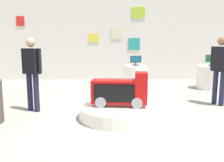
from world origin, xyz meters
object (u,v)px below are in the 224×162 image
display_pedestal_center_rear (135,77)px  tv_on_center_rear (136,61)px  novelty_firetruck_tv (120,92)px  shopper_browsing_rear (32,69)px  display_pedestal_left_rear (210,77)px  tv_on_left_rear (211,59)px  shopper_browsing_near_truck (220,66)px  main_display_pedestal (119,112)px

display_pedestal_center_rear → tv_on_center_rear: size_ratio=2.07×
novelty_firetruck_tv → shopper_browsing_rear: (-1.90, 0.51, 0.41)m
display_pedestal_left_rear → shopper_browsing_rear: bearing=-153.1°
display_pedestal_center_rear → tv_on_center_rear: 0.54m
tv_on_left_rear → shopper_browsing_near_truck: bearing=-107.7°
tv_on_left_rear → tv_on_center_rear: bearing=176.0°
tv_on_left_rear → shopper_browsing_near_truck: size_ratio=0.24×
tv_on_left_rear → shopper_browsing_rear: bearing=-153.2°
shopper_browsing_rear → tv_on_left_rear: bearing=26.8°
shopper_browsing_near_truck → shopper_browsing_rear: size_ratio=1.02×
display_pedestal_left_rear → shopper_browsing_rear: 5.61m
main_display_pedestal → tv_on_left_rear: (3.10, 3.02, 0.84)m
display_pedestal_left_rear → tv_on_left_rear: tv_on_left_rear is taller
novelty_firetruck_tv → tv_on_left_rear: 4.34m
main_display_pedestal → shopper_browsing_near_truck: bearing=22.0°
display_pedestal_left_rear → tv_on_left_rear: 0.58m
display_pedestal_center_rear → main_display_pedestal: bearing=-101.8°
tv_on_center_rear → tv_on_left_rear: bearing=-4.0°
tv_on_center_rear → shopper_browsing_near_truck: 2.83m
display_pedestal_center_rear → tv_on_center_rear: tv_on_center_rear is taller
tv_on_left_rear → display_pedestal_left_rear: bearing=109.6°
tv_on_center_rear → main_display_pedestal: bearing=-101.8°
novelty_firetruck_tv → display_pedestal_left_rear: size_ratio=1.32×
tv_on_left_rear → display_pedestal_center_rear: tv_on_left_rear is taller
novelty_firetruck_tv → display_pedestal_left_rear: novelty_firetruck_tv is taller
display_pedestal_left_rear → shopper_browsing_near_truck: bearing=-107.6°
shopper_browsing_near_truck → shopper_browsing_rear: bearing=-173.6°
tv_on_left_rear → shopper_browsing_rear: (-4.98, -2.52, -0.02)m
main_display_pedestal → shopper_browsing_near_truck: 2.77m
main_display_pedestal → tv_on_left_rear: 4.40m
display_pedestal_left_rear → tv_on_left_rear: (0.00, -0.00, 0.58)m
novelty_firetruck_tv → display_pedestal_center_rear: novelty_firetruck_tv is taller
tv_on_left_rear → shopper_browsing_near_truck: (-0.65, -2.03, -0.00)m
tv_on_center_rear → shopper_browsing_rear: shopper_browsing_rear is taller
shopper_browsing_rear → shopper_browsing_near_truck: bearing=6.4°
shopper_browsing_rear → display_pedestal_center_rear: bearing=46.6°
novelty_firetruck_tv → shopper_browsing_rear: bearing=165.0°
display_pedestal_center_rear → shopper_browsing_near_truck: 2.89m
novelty_firetruck_tv → display_pedestal_center_rear: 3.27m
tv_on_center_rear → shopper_browsing_near_truck: shopper_browsing_near_truck is taller
novelty_firetruck_tv → tv_on_left_rear: (3.07, 3.03, 0.43)m
novelty_firetruck_tv → shopper_browsing_near_truck: bearing=22.3°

